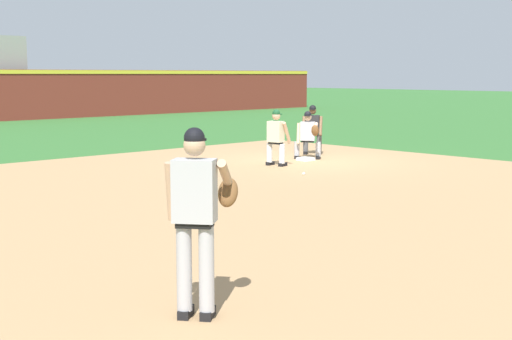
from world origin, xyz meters
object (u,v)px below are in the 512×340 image
object	(u,v)px
pitcher	(197,211)
baserunner	(276,135)
first_base_bag	(306,159)
baseball	(304,174)
first_baseman	(308,133)
umpire	(312,128)

from	to	relation	value
pitcher	baserunner	world-z (taller)	pitcher
first_base_bag	baseball	xyz separation A→B (m)	(-2.13, -1.88, -0.01)
first_base_bag	first_baseman	distance (m)	0.78
baseball	pitcher	bearing A→B (deg)	-143.41
pitcher	baserunner	distance (m)	11.66
umpire	first_base_bag	bearing A→B (deg)	-144.80
first_base_bag	pitcher	distance (m)	12.88
baserunner	umpire	distance (m)	2.88
first_baseman	baserunner	bearing A→B (deg)	-166.43
baserunner	first_base_bag	bearing A→B (deg)	8.56
baseball	baserunner	world-z (taller)	baserunner
umpire	first_baseman	bearing A→B (deg)	-143.93
umpire	baseball	bearing A→B (deg)	-140.79
first_baseman	umpire	bearing A→B (deg)	36.07
first_baseman	baseball	bearing A→B (deg)	-139.60
first_base_bag	baseball	bearing A→B (deg)	-138.56
pitcher	first_baseman	xyz separation A→B (m)	(10.48, 8.05, -0.33)
pitcher	umpire	world-z (taller)	pitcher
first_baseman	baserunner	distance (m)	1.73
first_baseman	umpire	xyz separation A→B (m)	(0.98, 0.71, 0.06)
first_baseman	umpire	size ratio (longest dim) A/B	0.92
first_base_bag	pitcher	world-z (taller)	pitcher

